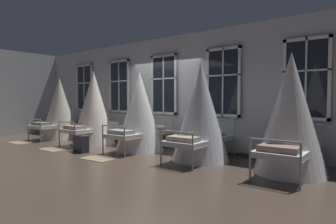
% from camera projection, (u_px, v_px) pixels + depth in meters
% --- Properties ---
extents(ground, '(22.05, 22.05, 0.00)m').
position_uv_depth(ground, '(141.00, 150.00, 7.74)').
color(ground, '#4C3D33').
extents(back_wall_with_windows, '(12.03, 0.10, 3.21)m').
position_uv_depth(back_wall_with_windows, '(166.00, 92.00, 8.55)').
color(back_wall_with_windows, silver).
rests_on(back_wall_with_windows, ground).
extents(window_bank, '(8.75, 0.10, 2.63)m').
position_uv_depth(window_bank, '(164.00, 112.00, 8.48)').
color(window_bank, black).
rests_on(window_bank, ground).
extents(cot_first, '(1.31, 1.94, 2.12)m').
position_uv_depth(cot_first, '(60.00, 109.00, 10.02)').
color(cot_first, '#9EA3A8').
rests_on(cot_first, ground).
extents(cot_second, '(1.31, 1.92, 2.26)m').
position_uv_depth(cot_second, '(94.00, 108.00, 8.79)').
color(cot_second, '#9EA3A8').
rests_on(cot_second, ground).
extents(cot_third, '(1.31, 1.93, 2.12)m').
position_uv_depth(cot_third, '(140.00, 112.00, 7.65)').
color(cot_third, '#9EA3A8').
rests_on(cot_third, ground).
extents(cot_fourth, '(1.31, 1.93, 2.22)m').
position_uv_depth(cot_fourth, '(201.00, 113.00, 6.43)').
color(cot_fourth, '#9EA3A8').
rests_on(cot_fourth, ground).
extents(cot_fifth, '(1.31, 1.93, 2.26)m').
position_uv_depth(cot_fifth, '(290.00, 115.00, 5.26)').
color(cot_fifth, '#9EA3A8').
rests_on(cot_fifth, ground).
extents(rug_first, '(0.80, 0.56, 0.01)m').
position_uv_depth(rug_first, '(21.00, 142.00, 9.05)').
color(rug_first, '#8E7A5B').
rests_on(rug_first, ground).
extents(rug_second, '(0.82, 0.59, 0.01)m').
position_uv_depth(rug_second, '(54.00, 149.00, 7.85)').
color(rug_second, '#8E7A5B').
rests_on(rug_second, ground).
extents(rug_third, '(0.83, 0.60, 0.01)m').
position_uv_depth(rug_third, '(99.00, 158.00, 6.65)').
color(rug_third, '#8E7A5B').
rests_on(rug_third, ground).
extents(suitcase_dark, '(0.59, 0.31, 0.47)m').
position_uv_depth(suitcase_dark, '(81.00, 143.00, 7.46)').
color(suitcase_dark, '#2D3342').
rests_on(suitcase_dark, ground).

